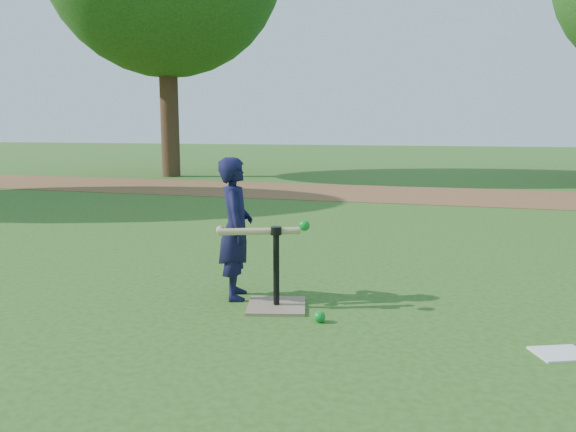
# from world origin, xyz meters

# --- Properties ---
(ground) EXTENTS (80.00, 80.00, 0.00)m
(ground) POSITION_xyz_m (0.00, 0.00, 0.00)
(ground) COLOR #285116
(ground) RESTS_ON ground
(dirt_strip) EXTENTS (24.00, 3.00, 0.01)m
(dirt_strip) POSITION_xyz_m (0.00, 7.50, 0.01)
(dirt_strip) COLOR brown
(dirt_strip) RESTS_ON ground
(child) EXTENTS (0.39, 0.47, 1.11)m
(child) POSITION_xyz_m (-0.01, 0.03, 0.56)
(child) COLOR black
(child) RESTS_ON ground
(wiffle_ball_ground) EXTENTS (0.08, 0.08, 0.08)m
(wiffle_ball_ground) POSITION_xyz_m (0.76, -0.35, 0.04)
(wiffle_ball_ground) COLOR #0C8724
(wiffle_ball_ground) RESTS_ON ground
(clipboard) EXTENTS (0.37, 0.33, 0.01)m
(clipboard) POSITION_xyz_m (2.27, -0.48, 0.01)
(clipboard) COLOR white
(clipboard) RESTS_ON ground
(batting_tee) EXTENTS (0.53, 0.53, 0.61)m
(batting_tee) POSITION_xyz_m (0.37, -0.13, 0.11)
(batting_tee) COLOR #876E55
(batting_tee) RESTS_ON ground
(swing_action) EXTENTS (0.70, 0.28, 0.12)m
(swing_action) POSITION_xyz_m (0.29, -0.14, 0.59)
(swing_action) COLOR tan
(swing_action) RESTS_ON ground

